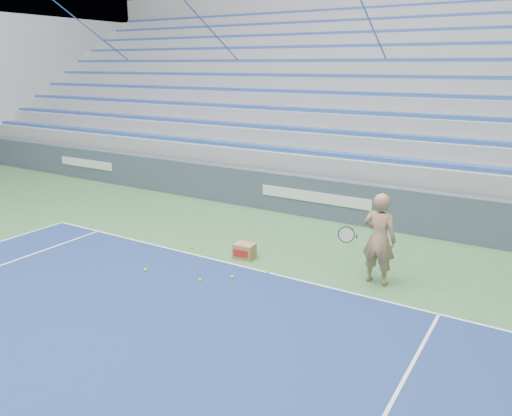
# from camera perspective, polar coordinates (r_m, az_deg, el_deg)

# --- Properties ---
(sponsor_barrier) EXTENTS (30.00, 0.32, 1.10)m
(sponsor_barrier) POSITION_cam_1_polar(r_m,az_deg,el_deg) (13.62, 6.95, 1.20)
(sponsor_barrier) COLOR #3C4A5B
(sponsor_barrier) RESTS_ON ground
(bleachers) EXTENTS (31.00, 9.15, 7.30)m
(bleachers) POSITION_cam_1_polar(r_m,az_deg,el_deg) (18.60, 14.67, 10.46)
(bleachers) COLOR #96999F
(bleachers) RESTS_ON ground
(tennis_player) EXTENTS (0.95, 0.86, 1.77)m
(tennis_player) POSITION_cam_1_polar(r_m,az_deg,el_deg) (9.62, 13.86, -3.46)
(tennis_player) COLOR tan
(tennis_player) RESTS_ON ground
(ball_box) EXTENTS (0.46, 0.37, 0.32)m
(ball_box) POSITION_cam_1_polar(r_m,az_deg,el_deg) (10.77, -1.32, -4.93)
(ball_box) COLOR olive
(ball_box) RESTS_ON ground
(tennis_ball_0) EXTENTS (0.07, 0.07, 0.07)m
(tennis_ball_0) POSITION_cam_1_polar(r_m,az_deg,el_deg) (10.39, -12.56, -6.92)
(tennis_ball_0) COLOR #B5E42E
(tennis_ball_0) RESTS_ON ground
(tennis_ball_1) EXTENTS (0.07, 0.07, 0.07)m
(tennis_ball_1) POSITION_cam_1_polar(r_m,az_deg,el_deg) (9.76, -6.43, -8.17)
(tennis_ball_1) COLOR #B5E42E
(tennis_ball_1) RESTS_ON ground
(tennis_ball_2) EXTENTS (0.07, 0.07, 0.07)m
(tennis_ball_2) POSITION_cam_1_polar(r_m,az_deg,el_deg) (9.83, -2.74, -7.91)
(tennis_ball_2) COLOR #B5E42E
(tennis_ball_2) RESTS_ON ground
(tennis_ball_3) EXTENTS (0.07, 0.07, 0.07)m
(tennis_ball_3) POSITION_cam_1_polar(r_m,az_deg,el_deg) (11.45, -7.38, -4.45)
(tennis_ball_3) COLOR #B5E42E
(tennis_ball_3) RESTS_ON ground
(tennis_ball_4) EXTENTS (0.07, 0.07, 0.07)m
(tennis_ball_4) POSITION_cam_1_polar(r_m,az_deg,el_deg) (10.07, 1.37, -7.27)
(tennis_ball_4) COLOR #B5E42E
(tennis_ball_4) RESTS_ON ground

